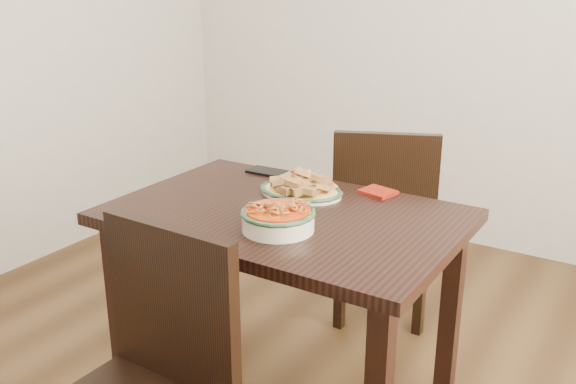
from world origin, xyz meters
The scene contains 8 objects.
wall_back centered at (0.00, 1.75, 1.30)m, with size 3.50×0.10×2.60m, color beige.
dining_table centered at (0.06, -0.06, 0.64)m, with size 1.12×0.74×0.75m.
chair_far centered at (0.10, 0.67, 0.50)m, with size 0.55×0.55×0.89m.
chair_near centered at (0.06, -0.72, 0.50)m, with size 0.43×0.43×0.89m.
fish_plate centered at (0.02, 0.11, 0.79)m, with size 0.30×0.23×0.11m.
noodle_bowl centered at (0.13, -0.21, 0.79)m, with size 0.23×0.23×0.08m.
smartphone centered at (-0.22, 0.26, 0.76)m, with size 0.16×0.09×0.01m, color black.
napkin centered at (0.24, 0.26, 0.76)m, with size 0.11×0.10×0.01m, color maroon.
Camera 1 is at (1.10, -1.71, 1.49)m, focal length 40.00 mm.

